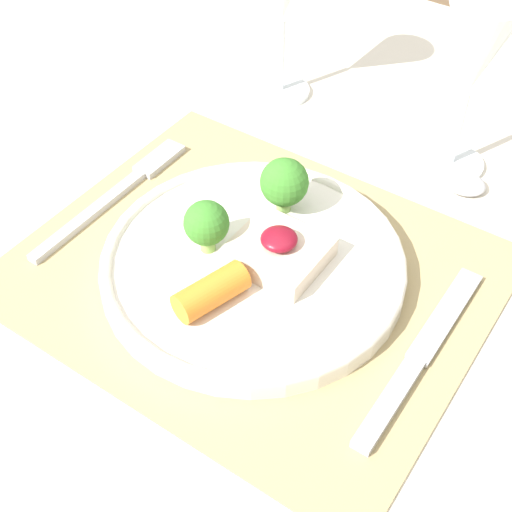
# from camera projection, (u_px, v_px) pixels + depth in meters

# --- Properties ---
(dining_table) EXTENTS (1.60, 1.19, 0.74)m
(dining_table) POSITION_uv_depth(u_px,v_px,m) (253.00, 321.00, 0.71)
(dining_table) COLOR beige
(dining_table) RESTS_ON ground_plane
(placemat) EXTENTS (0.42, 0.35, 0.00)m
(placemat) POSITION_uv_depth(u_px,v_px,m) (253.00, 272.00, 0.66)
(placemat) COLOR #9E895B
(placemat) RESTS_ON dining_table
(dinner_plate) EXTENTS (0.28, 0.28, 0.07)m
(dinner_plate) POSITION_uv_depth(u_px,v_px,m) (256.00, 258.00, 0.65)
(dinner_plate) COLOR silver
(dinner_plate) RESTS_ON placemat
(fork) EXTENTS (0.02, 0.22, 0.01)m
(fork) POSITION_uv_depth(u_px,v_px,m) (122.00, 189.00, 0.74)
(fork) COLOR #B2B2B7
(fork) RESTS_ON placemat
(knife) EXTENTS (0.02, 0.22, 0.01)m
(knife) POSITION_uv_depth(u_px,v_px,m) (414.00, 365.00, 0.58)
(knife) COLOR #B2B2B7
(knife) RESTS_ON placemat
(spoon) EXTENTS (0.20, 0.04, 0.01)m
(spoon) POSITION_uv_depth(u_px,v_px,m) (436.00, 173.00, 0.76)
(spoon) COLOR #B2B2B7
(spoon) RESTS_ON dining_table
(wine_glass_near) EXTENTS (0.07, 0.07, 0.19)m
(wine_glass_near) POSITION_uv_depth(u_px,v_px,m) (476.00, 58.00, 0.68)
(wine_glass_near) COLOR white
(wine_glass_near) RESTS_ON dining_table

